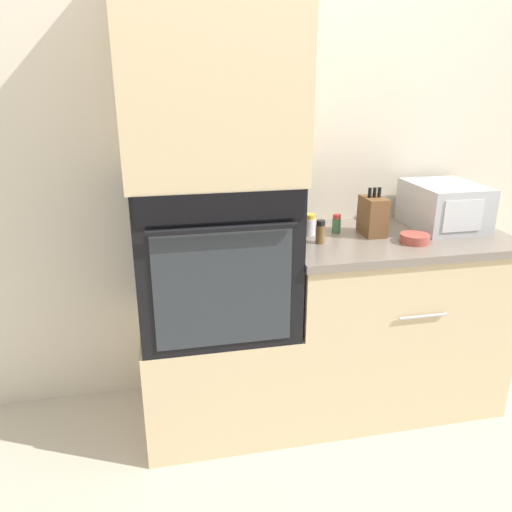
# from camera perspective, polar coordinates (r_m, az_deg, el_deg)

# --- Properties ---
(ground_plane) EXTENTS (12.00, 12.00, 0.00)m
(ground_plane) POSITION_cam_1_polar(r_m,az_deg,el_deg) (2.40, 5.24, -20.85)
(ground_plane) COLOR beige
(wall_back) EXTENTS (8.00, 0.05, 2.50)m
(wall_back) POSITION_cam_1_polar(r_m,az_deg,el_deg) (2.45, 1.82, 12.46)
(wall_back) COLOR beige
(wall_back) RESTS_ON ground_plane
(oven_cabinet_base) EXTENTS (0.67, 0.60, 0.52)m
(oven_cabinet_base) POSITION_cam_1_polar(r_m,az_deg,el_deg) (2.43, -4.49, -12.71)
(oven_cabinet_base) COLOR beige
(oven_cabinet_base) RESTS_ON ground_plane
(wall_oven) EXTENTS (0.65, 0.64, 0.65)m
(wall_oven) POSITION_cam_1_polar(r_m,az_deg,el_deg) (2.17, -4.89, 0.46)
(wall_oven) COLOR black
(wall_oven) RESTS_ON oven_cabinet_base
(oven_cabinet_upper) EXTENTS (0.67, 0.60, 0.85)m
(oven_cabinet_upper) POSITION_cam_1_polar(r_m,az_deg,el_deg) (2.05, -5.55, 20.73)
(oven_cabinet_upper) COLOR beige
(oven_cabinet_upper) RESTS_ON wall_oven
(counter_unit) EXTENTS (1.05, 0.63, 0.87)m
(counter_unit) POSITION_cam_1_polar(r_m,az_deg,el_deg) (2.57, 14.71, -6.92)
(counter_unit) COLOR beige
(counter_unit) RESTS_ON ground_plane
(microwave) EXTENTS (0.31, 0.38, 0.21)m
(microwave) POSITION_cam_1_polar(r_m,az_deg,el_deg) (2.58, 20.67, 5.41)
(microwave) COLOR #B2B5BA
(microwave) RESTS_ON counter_unit
(knife_block) EXTENTS (0.09, 0.15, 0.22)m
(knife_block) POSITION_cam_1_polar(r_m,az_deg,el_deg) (2.36, 13.19, 4.49)
(knife_block) COLOR brown
(knife_block) RESTS_ON counter_unit
(bowl) EXTENTS (0.13, 0.13, 0.04)m
(bowl) POSITION_cam_1_polar(r_m,az_deg,el_deg) (2.31, 17.68, 1.94)
(bowl) COLOR #B24C42
(bowl) RESTS_ON counter_unit
(condiment_jar_near) EXTENTS (0.06, 0.06, 0.10)m
(condiment_jar_near) POSITION_cam_1_polar(r_m,az_deg,el_deg) (2.31, 6.09, 3.56)
(condiment_jar_near) COLOR silver
(condiment_jar_near) RESTS_ON counter_unit
(condiment_jar_mid) EXTENTS (0.04, 0.04, 0.10)m
(condiment_jar_mid) POSITION_cam_1_polar(r_m,az_deg,el_deg) (2.20, 7.38, 2.73)
(condiment_jar_mid) COLOR brown
(condiment_jar_mid) RESTS_ON counter_unit
(condiment_jar_far) EXTENTS (0.04, 0.04, 0.09)m
(condiment_jar_far) POSITION_cam_1_polar(r_m,az_deg,el_deg) (2.37, 9.18, 3.66)
(condiment_jar_far) COLOR #427047
(condiment_jar_far) RESTS_ON counter_unit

